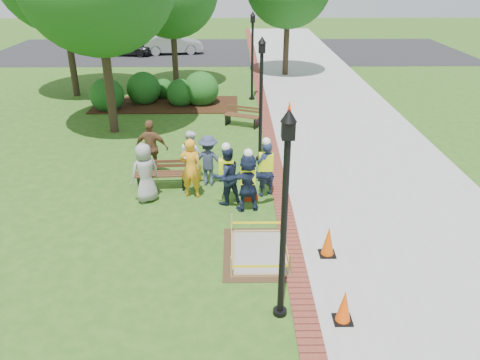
{
  "coord_description": "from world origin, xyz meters",
  "views": [
    {
      "loc": [
        0.36,
        -10.35,
        6.45
      ],
      "look_at": [
        0.5,
        1.2,
        1.0
      ],
      "focal_mm": 35.0,
      "sensor_mm": 36.0,
      "label": 1
    }
  ],
  "objects_px": {
    "lamp_near": "(285,205)",
    "cone_front": "(344,307)",
    "hivis_worker_a": "(248,180)",
    "hivis_worker_c": "(226,174)",
    "bench_near": "(162,180)",
    "hivis_worker_b": "(266,167)",
    "wet_concrete_pad": "(259,245)"
  },
  "relations": [
    {
      "from": "cone_front",
      "to": "hivis_worker_c",
      "type": "height_order",
      "value": "hivis_worker_c"
    },
    {
      "from": "lamp_near",
      "to": "hivis_worker_c",
      "type": "bearing_deg",
      "value": 103.38
    },
    {
      "from": "wet_concrete_pad",
      "to": "bench_near",
      "type": "distance_m",
      "value": 4.62
    },
    {
      "from": "cone_front",
      "to": "lamp_near",
      "type": "bearing_deg",
      "value": 169.0
    },
    {
      "from": "hivis_worker_b",
      "to": "cone_front",
      "type": "bearing_deg",
      "value": -77.74
    },
    {
      "from": "cone_front",
      "to": "lamp_near",
      "type": "height_order",
      "value": "lamp_near"
    },
    {
      "from": "wet_concrete_pad",
      "to": "hivis_worker_a",
      "type": "bearing_deg",
      "value": 95.07
    },
    {
      "from": "lamp_near",
      "to": "hivis_worker_a",
      "type": "bearing_deg",
      "value": 96.88
    },
    {
      "from": "bench_near",
      "to": "hivis_worker_b",
      "type": "bearing_deg",
      "value": -9.65
    },
    {
      "from": "hivis_worker_c",
      "to": "bench_near",
      "type": "bearing_deg",
      "value": 153.35
    },
    {
      "from": "bench_near",
      "to": "cone_front",
      "type": "distance_m",
      "value": 7.45
    },
    {
      "from": "lamp_near",
      "to": "hivis_worker_c",
      "type": "relative_size",
      "value": 2.27
    },
    {
      "from": "cone_front",
      "to": "hivis_worker_c",
      "type": "bearing_deg",
      "value": 115.14
    },
    {
      "from": "bench_near",
      "to": "hivis_worker_a",
      "type": "xyz_separation_m",
      "value": [
        2.64,
        -1.43,
        0.65
      ]
    },
    {
      "from": "hivis_worker_b",
      "to": "hivis_worker_c",
      "type": "bearing_deg",
      "value": -157.62
    },
    {
      "from": "cone_front",
      "to": "hivis_worker_b",
      "type": "distance_m",
      "value": 5.64
    },
    {
      "from": "wet_concrete_pad",
      "to": "hivis_worker_c",
      "type": "relative_size",
      "value": 1.23
    },
    {
      "from": "hivis_worker_b",
      "to": "hivis_worker_c",
      "type": "height_order",
      "value": "hivis_worker_c"
    },
    {
      "from": "hivis_worker_b",
      "to": "hivis_worker_c",
      "type": "relative_size",
      "value": 0.99
    },
    {
      "from": "cone_front",
      "to": "lamp_near",
      "type": "xyz_separation_m",
      "value": [
        -1.21,
        0.24,
        2.12
      ]
    },
    {
      "from": "wet_concrete_pad",
      "to": "cone_front",
      "type": "bearing_deg",
      "value": -57.01
    },
    {
      "from": "hivis_worker_a",
      "to": "lamp_near",
      "type": "bearing_deg",
      "value": -83.12
    },
    {
      "from": "bench_near",
      "to": "wet_concrete_pad",
      "type": "bearing_deg",
      "value": -52.13
    },
    {
      "from": "cone_front",
      "to": "lamp_near",
      "type": "distance_m",
      "value": 2.46
    },
    {
      "from": "cone_front",
      "to": "lamp_near",
      "type": "relative_size",
      "value": 0.17
    },
    {
      "from": "bench_near",
      "to": "cone_front",
      "type": "relative_size",
      "value": 2.14
    },
    {
      "from": "cone_front",
      "to": "hivis_worker_c",
      "type": "relative_size",
      "value": 0.39
    },
    {
      "from": "hivis_worker_b",
      "to": "lamp_near",
      "type": "bearing_deg",
      "value": -90.25
    },
    {
      "from": "hivis_worker_a",
      "to": "hivis_worker_b",
      "type": "xyz_separation_m",
      "value": [
        0.55,
        0.89,
        -0.0
      ]
    },
    {
      "from": "hivis_worker_a",
      "to": "hivis_worker_b",
      "type": "distance_m",
      "value": 1.04
    },
    {
      "from": "wet_concrete_pad",
      "to": "cone_front",
      "type": "distance_m",
      "value": 2.84
    },
    {
      "from": "lamp_near",
      "to": "cone_front",
      "type": "bearing_deg",
      "value": -11.0
    }
  ]
}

